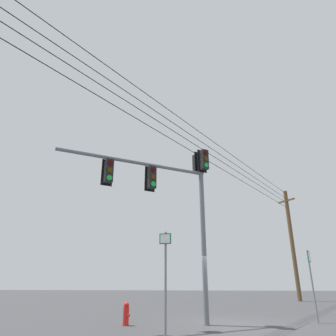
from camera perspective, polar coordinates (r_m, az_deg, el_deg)
name	(u,v)px	position (r m, az deg, el deg)	size (l,w,h in m)	color
ground_plane	(231,324)	(13.29, 12.00, -27.06)	(60.00, 60.00, 0.00)	#38383A
signal_mast_assembly	(175,190)	(12.45, 1.29, -4.19)	(5.70, 3.63, 7.10)	slate
utility_pole_wooden	(292,242)	(26.36, 22.56, -12.83)	(0.92, 1.55, 8.49)	brown
route_sign_primary	(165,274)	(9.28, -0.49, -19.55)	(0.36, 0.12, 3.01)	slate
fire_hydrant	(126,314)	(12.63, -8.00, -25.82)	(0.28, 0.27, 0.81)	red
route_sign_secondary	(311,276)	(14.38, 25.68, -18.06)	(0.24, 0.34, 2.78)	slate
overhead_wire_span	(183,133)	(12.77, 2.82, 6.71)	(16.83, 26.96, 1.74)	black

